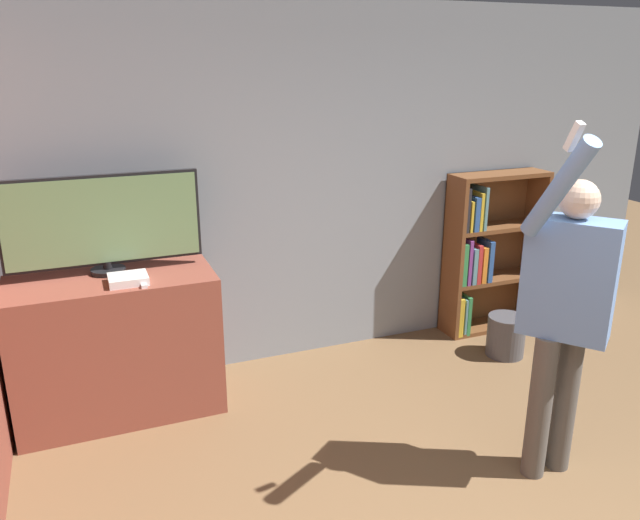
{
  "coord_description": "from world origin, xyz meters",
  "views": [
    {
      "loc": [
        -1.71,
        -1.38,
        2.29
      ],
      "look_at": [
        -0.45,
        1.75,
        1.19
      ],
      "focal_mm": 35.0,
      "sensor_mm": 36.0,
      "label": 1
    }
  ],
  "objects_px": {
    "person": "(566,304)",
    "television": "(103,223)",
    "waste_bin": "(506,336)",
    "game_console": "(128,279)",
    "bookshelf": "(484,254)"
  },
  "relations": [
    {
      "from": "television",
      "to": "person",
      "type": "xyz_separation_m",
      "value": [
        2.22,
        -1.7,
        -0.25
      ]
    },
    {
      "from": "television",
      "to": "waste_bin",
      "type": "xyz_separation_m",
      "value": [
        2.94,
        -0.39,
        -1.13
      ]
    },
    {
      "from": "bookshelf",
      "to": "television",
      "type": "bearing_deg",
      "value": -177.71
    },
    {
      "from": "television",
      "to": "game_console",
      "type": "height_order",
      "value": "television"
    },
    {
      "from": "television",
      "to": "waste_bin",
      "type": "bearing_deg",
      "value": -7.65
    },
    {
      "from": "game_console",
      "to": "waste_bin",
      "type": "relative_size",
      "value": 0.71
    },
    {
      "from": "waste_bin",
      "to": "person",
      "type": "bearing_deg",
      "value": -118.81
    },
    {
      "from": "game_console",
      "to": "bookshelf",
      "type": "bearing_deg",
      "value": 7.17
    },
    {
      "from": "person",
      "to": "waste_bin",
      "type": "xyz_separation_m",
      "value": [
        0.72,
        1.31,
        -0.88
      ]
    },
    {
      "from": "bookshelf",
      "to": "waste_bin",
      "type": "distance_m",
      "value": 0.74
    },
    {
      "from": "television",
      "to": "person",
      "type": "height_order",
      "value": "person"
    },
    {
      "from": "television",
      "to": "bookshelf",
      "type": "height_order",
      "value": "television"
    },
    {
      "from": "person",
      "to": "waste_bin",
      "type": "distance_m",
      "value": 1.73
    },
    {
      "from": "bookshelf",
      "to": "person",
      "type": "xyz_separation_m",
      "value": [
        -0.83,
        -1.82,
        0.35
      ]
    },
    {
      "from": "person",
      "to": "television",
      "type": "bearing_deg",
      "value": -165.03
    }
  ]
}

